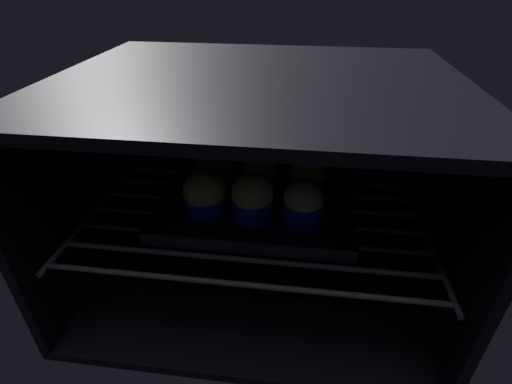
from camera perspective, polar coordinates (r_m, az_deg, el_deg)
oven_cavity at (r=66.77cm, az=0.69°, el=2.57°), size 59.00×47.00×37.00cm
oven_rack at (r=64.96cm, az=0.23°, el=-1.87°), size 54.80×42.00×0.80cm
baking_tray at (r=62.71cm, az=0.00°, el=-2.03°), size 31.06×23.22×2.20cm
muffin_row0_col0 at (r=58.89cm, az=-7.82°, el=-0.34°), size 6.64×6.64×7.42cm
muffin_row0_col1 at (r=57.02cm, az=-0.88°, el=-0.95°), size 6.39×6.39×7.70cm
muffin_row0_col2 at (r=56.92cm, az=7.18°, el=-1.77°), size 6.27×6.27×7.00cm
muffin_row1_col0 at (r=65.36cm, az=-6.10°, el=3.29°), size 6.83×6.83×7.53cm
muffin_row1_col1 at (r=64.30cm, az=0.62°, el=2.93°), size 6.27×6.27×7.40cm
muffin_row1_col2 at (r=63.80cm, az=7.60°, el=2.20°), size 6.27×6.27×7.04cm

